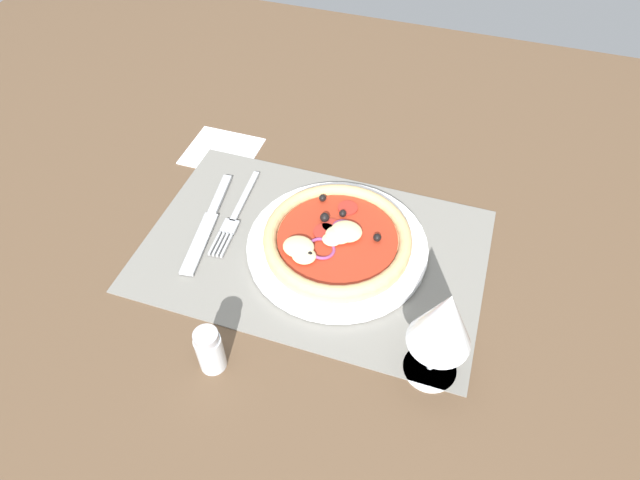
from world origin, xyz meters
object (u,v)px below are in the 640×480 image
(knife, at_px, (208,223))
(pepper_shaker, at_px, (210,350))
(napkin, at_px, (222,151))
(plate, at_px, (337,246))
(wine_glass, at_px, (444,322))
(pizza, at_px, (337,238))
(fork, at_px, (235,216))

(knife, xyz_separation_m, pepper_shaker, (-0.11, 0.20, 0.03))
(napkin, bearing_deg, pepper_shaker, 113.57)
(plate, distance_m, wine_glass, 0.23)
(plate, distance_m, knife, 0.20)
(pizza, bearing_deg, pepper_shaker, 68.02)
(wine_glass, bearing_deg, pepper_shaker, 16.83)
(plate, relative_size, wine_glass, 1.71)
(wine_glass, xyz_separation_m, pepper_shaker, (0.25, 0.07, -0.07))
(plate, height_order, knife, plate)
(plate, relative_size, knife, 1.27)
(wine_glass, relative_size, napkin, 1.27)
(fork, height_order, pepper_shaker, pepper_shaker)
(fork, distance_m, wine_glass, 0.37)
(knife, distance_m, pepper_shaker, 0.23)
(napkin, bearing_deg, fork, 121.90)
(plate, xyz_separation_m, napkin, (0.25, -0.15, -0.01))
(napkin, xyz_separation_m, pepper_shaker, (-0.16, 0.37, 0.03))
(pizza, height_order, wine_glass, wine_glass)
(plate, xyz_separation_m, pizza, (0.00, 0.00, 0.02))
(knife, bearing_deg, pepper_shaker, 19.29)
(knife, bearing_deg, napkin, -169.70)
(pizza, bearing_deg, knife, 3.73)
(knife, xyz_separation_m, wine_glass, (-0.35, 0.13, 0.09))
(plate, height_order, wine_glass, wine_glass)
(pepper_shaker, bearing_deg, knife, -62.59)
(plate, bearing_deg, pepper_shaker, 67.88)
(knife, bearing_deg, fork, 119.89)
(fork, relative_size, napkin, 1.54)
(plate, distance_m, fork, 0.16)
(plate, distance_m, pizza, 0.02)
(plate, height_order, fork, plate)
(pizza, xyz_separation_m, knife, (0.19, 0.01, -0.02))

